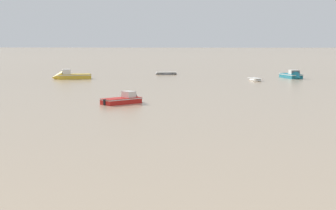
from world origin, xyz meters
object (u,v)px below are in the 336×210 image
motorboat_moored_1 (127,101)px  rowboat_moored_5 (255,80)px  motorboat_moored_0 (293,76)px  motorboat_moored_2 (68,77)px  rowboat_moored_3 (166,74)px

motorboat_moored_1 → rowboat_moored_5: motorboat_moored_1 is taller
motorboat_moored_0 → motorboat_moored_2: bearing=-101.7°
motorboat_moored_1 → motorboat_moored_2: size_ratio=0.69×
motorboat_moored_0 → motorboat_moored_1: bearing=-48.6°
motorboat_moored_0 → motorboat_moored_2: (-37.23, -3.33, 0.03)m
rowboat_moored_5 → motorboat_moored_2: (-30.36, 2.09, 0.20)m
motorboat_moored_0 → rowboat_moored_5: motorboat_moored_0 is taller
rowboat_moored_3 → motorboat_moored_1: bearing=-101.5°
motorboat_moored_0 → motorboat_moored_1: (-23.15, -37.42, -0.05)m
motorboat_moored_0 → motorboat_moored_1: size_ratio=1.32×
motorboat_moored_0 → rowboat_moored_5: bearing=-68.6°
motorboat_moored_1 → rowboat_moored_5: 35.90m
motorboat_moored_0 → rowboat_moored_5: 8.75m
rowboat_moored_3 → rowboat_moored_5: bearing=-53.9°
motorboat_moored_0 → rowboat_moored_3: bearing=-129.3°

